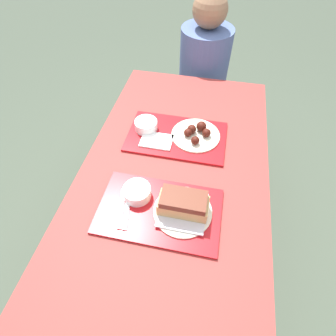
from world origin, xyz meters
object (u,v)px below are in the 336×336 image
object	(u,v)px
person_seated_across	(205,59)
wings_plate_far	(196,133)
brisket_sandwich_plate	(183,206)
bowl_coleslaw_far	(146,125)
bowl_coleslaw_near	(137,192)
tray_near	(159,211)
tray_far	(177,137)

from	to	relation	value
person_seated_across	wings_plate_far	bearing A→B (deg)	-86.46
brisket_sandwich_plate	bowl_coleslaw_far	world-z (taller)	brisket_sandwich_plate
brisket_sandwich_plate	person_seated_across	distance (m)	1.15
bowl_coleslaw_near	brisket_sandwich_plate	size ratio (longest dim) A/B	0.49
bowl_coleslaw_far	tray_near	bearing A→B (deg)	-69.06
bowl_coleslaw_far	person_seated_across	size ratio (longest dim) A/B	0.16
person_seated_across	tray_far	bearing A→B (deg)	-93.36
bowl_coleslaw_far	brisket_sandwich_plate	bearing A→B (deg)	-58.94
wings_plate_far	person_seated_across	xyz separation A→B (m)	(-0.05, 0.73, -0.03)
bowl_coleslaw_near	brisket_sandwich_plate	xyz separation A→B (m)	(0.18, -0.03, 0.01)
tray_near	brisket_sandwich_plate	distance (m)	0.10
bowl_coleslaw_far	tray_far	bearing A→B (deg)	-6.63
bowl_coleslaw_near	person_seated_across	xyz separation A→B (m)	(0.13, 1.11, -0.04)
bowl_coleslaw_near	bowl_coleslaw_far	distance (m)	0.38
tray_near	tray_far	xyz separation A→B (m)	(-0.01, 0.40, 0.00)
tray_near	bowl_coleslaw_near	bearing A→B (deg)	155.13
brisket_sandwich_plate	tray_far	bearing A→B (deg)	103.75
wings_plate_far	bowl_coleslaw_near	bearing A→B (deg)	-115.04
tray_near	tray_far	size ratio (longest dim) A/B	1.00
bowl_coleslaw_near	bowl_coleslaw_far	xyz separation A→B (m)	(-0.06, 0.38, 0.00)
tray_near	wings_plate_far	xyz separation A→B (m)	(0.08, 0.42, 0.02)
brisket_sandwich_plate	bowl_coleslaw_far	distance (m)	0.48
wings_plate_far	person_seated_across	distance (m)	0.74
bowl_coleslaw_near	wings_plate_far	world-z (taller)	wings_plate_far
brisket_sandwich_plate	bowl_coleslaw_far	size ratio (longest dim) A/B	2.04
tray_far	bowl_coleslaw_near	world-z (taller)	bowl_coleslaw_near
tray_near	bowl_coleslaw_far	world-z (taller)	bowl_coleslaw_far
brisket_sandwich_plate	wings_plate_far	world-z (taller)	brisket_sandwich_plate
wings_plate_far	person_seated_across	bearing A→B (deg)	93.54
tray_near	brisket_sandwich_plate	xyz separation A→B (m)	(0.09, 0.01, 0.05)
brisket_sandwich_plate	person_seated_across	size ratio (longest dim) A/B	0.32
bowl_coleslaw_far	wings_plate_far	bearing A→B (deg)	0.12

